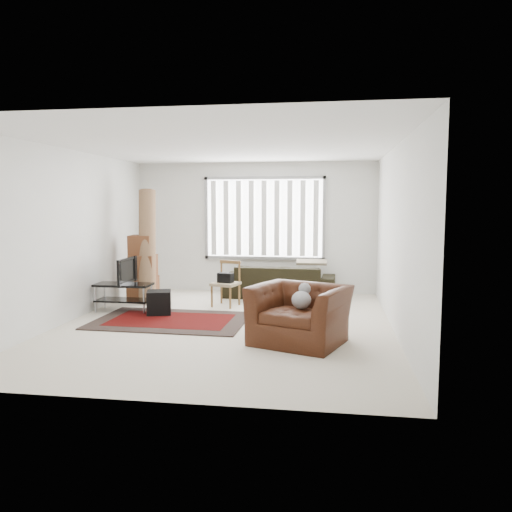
{
  "coord_description": "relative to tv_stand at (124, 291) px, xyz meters",
  "views": [
    {
      "loc": [
        1.56,
        -7.32,
        1.85
      ],
      "look_at": [
        0.44,
        0.22,
        1.05
      ],
      "focal_mm": 35.0,
      "sensor_mm": 36.0,
      "label": 1
    }
  ],
  "objects": [
    {
      "name": "subwoofer",
      "position": [
        0.7,
        -0.2,
        -0.13
      ],
      "size": [
        0.48,
        0.48,
        0.39
      ],
      "primitive_type": "cube",
      "rotation": [
        0.0,
        0.0,
        0.29
      ],
      "color": "black",
      "rests_on": "persian_rug"
    },
    {
      "name": "white_flatpack",
      "position": [
        -0.09,
        1.16,
        0.0
      ],
      "size": [
        0.56,
        0.25,
        0.7
      ],
      "primitive_type": "cube",
      "rotation": [
        -0.13,
        0.0,
        0.15
      ],
      "color": "silver",
      "rests_on": "ground"
    },
    {
      "name": "rolled_rug",
      "position": [
        0.11,
        0.89,
        0.72
      ],
      "size": [
        0.49,
        0.78,
        2.13
      ],
      "primitive_type": "cylinder",
      "rotation": [
        -0.2,
        0.0,
        0.25
      ],
      "color": "brown",
      "rests_on": "ground"
    },
    {
      "name": "side_chair",
      "position": [
        1.66,
        0.7,
        0.1
      ],
      "size": [
        0.54,
        0.54,
        0.81
      ],
      "rotation": [
        0.0,
        0.0,
        -0.26
      ],
      "color": "#8D7C5C",
      "rests_on": "ground"
    },
    {
      "name": "persian_rug",
      "position": [
        1.03,
        -0.59,
        -0.34
      ],
      "size": [
        2.41,
        1.64,
        0.02
      ],
      "color": "black",
      "rests_on": "ground"
    },
    {
      "name": "armchair",
      "position": [
        3.12,
        -1.52,
        0.09
      ],
      "size": [
        1.47,
        1.38,
        0.88
      ],
      "rotation": [
        0.0,
        0.0,
        -0.35
      ],
      "color": "#3B190C",
      "rests_on": "ground"
    },
    {
      "name": "room",
      "position": [
        1.98,
        -0.22,
        1.41
      ],
      "size": [
        6.0,
        6.02,
        2.71
      ],
      "color": "beige",
      "rests_on": "ground"
    },
    {
      "name": "tv_stand",
      "position": [
        0.0,
        0.0,
        0.0
      ],
      "size": [
        0.96,
        0.43,
        0.48
      ],
      "color": "black",
      "rests_on": "ground"
    },
    {
      "name": "tv",
      "position": [
        0.0,
        -0.0,
        0.36
      ],
      "size": [
        0.1,
        0.78,
        0.45
      ],
      "primitive_type": "imported",
      "rotation": [
        0.0,
        0.0,
        1.57
      ],
      "color": "black",
      "rests_on": "tv_stand"
    },
    {
      "name": "moving_boxes",
      "position": [
        -0.01,
        0.93,
        0.24
      ],
      "size": [
        0.54,
        0.5,
        1.25
      ],
      "color": "brown",
      "rests_on": "ground"
    },
    {
      "name": "sofa",
      "position": [
        2.53,
        1.72,
        0.07
      ],
      "size": [
        2.21,
        1.02,
        0.84
      ],
      "primitive_type": "imported",
      "rotation": [
        0.0,
        0.0,
        3.1
      ],
      "color": "black",
      "rests_on": "ground"
    }
  ]
}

